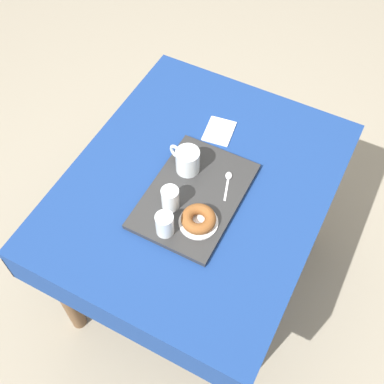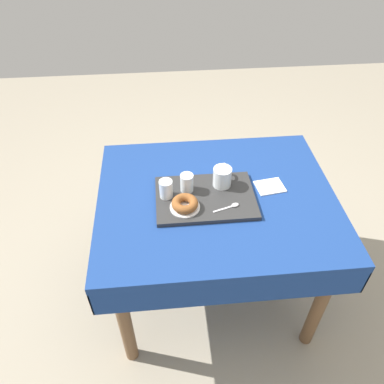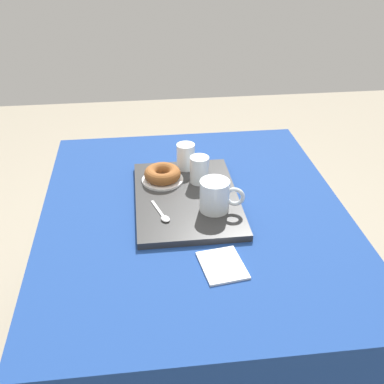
# 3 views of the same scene
# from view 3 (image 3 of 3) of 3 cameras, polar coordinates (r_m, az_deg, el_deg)

# --- Properties ---
(ground_plane) EXTENTS (6.00, 6.00, 0.00)m
(ground_plane) POSITION_cam_3_polar(r_m,az_deg,el_deg) (1.94, 0.22, -21.15)
(ground_plane) COLOR gray
(dining_table) EXTENTS (1.11, 0.91, 0.75)m
(dining_table) POSITION_cam_3_polar(r_m,az_deg,el_deg) (1.48, 0.27, -5.68)
(dining_table) COLOR navy
(dining_table) RESTS_ON ground
(serving_tray) EXTENTS (0.45, 0.31, 0.02)m
(serving_tray) POSITION_cam_3_polar(r_m,az_deg,el_deg) (1.46, -0.65, -0.76)
(serving_tray) COLOR #2D2D2D
(serving_tray) RESTS_ON dining_table
(tea_mug_left) EXTENTS (0.09, 0.13, 0.09)m
(tea_mug_left) POSITION_cam_3_polar(r_m,az_deg,el_deg) (1.37, 2.81, -0.55)
(tea_mug_left) COLOR white
(tea_mug_left) RESTS_ON serving_tray
(water_glass_near) EXTENTS (0.06, 0.06, 0.09)m
(water_glass_near) POSITION_cam_3_polar(r_m,az_deg,el_deg) (1.59, -0.62, 4.14)
(water_glass_near) COLOR white
(water_glass_near) RESTS_ON serving_tray
(water_glass_far) EXTENTS (0.06, 0.06, 0.09)m
(water_glass_far) POSITION_cam_3_polar(r_m,az_deg,el_deg) (1.51, 0.89, 2.53)
(water_glass_far) COLOR white
(water_glass_far) RESTS_ON serving_tray
(donut_plate_left) EXTENTS (0.13, 0.13, 0.01)m
(donut_plate_left) POSITION_cam_3_polar(r_m,az_deg,el_deg) (1.53, -3.54, 1.46)
(donut_plate_left) COLOR white
(donut_plate_left) RESTS_ON serving_tray
(sugar_donut_left) EXTENTS (0.12, 0.12, 0.04)m
(sugar_donut_left) POSITION_cam_3_polar(r_m,az_deg,el_deg) (1.52, -3.57, 2.21)
(sugar_donut_left) COLOR brown
(sugar_donut_left) RESTS_ON donut_plate_left
(teaspoon_near) EXTENTS (0.12, 0.05, 0.01)m
(teaspoon_near) POSITION_cam_3_polar(r_m,az_deg,el_deg) (1.36, -3.43, -2.93)
(teaspoon_near) COLOR silver
(teaspoon_near) RESTS_ON serving_tray
(paper_napkin) EXTENTS (0.14, 0.12, 0.01)m
(paper_napkin) POSITION_cam_3_polar(r_m,az_deg,el_deg) (1.22, 3.65, -8.76)
(paper_napkin) COLOR white
(paper_napkin) RESTS_ON dining_table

